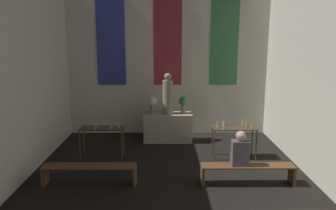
% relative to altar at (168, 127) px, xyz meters
% --- Properties ---
extents(wall_back, '(6.59, 0.16, 5.03)m').
position_rel_altar_xyz_m(wall_back, '(0.00, 0.95, 2.11)').
color(wall_back, beige).
rests_on(wall_back, ground_plane).
extents(altar, '(1.45, 0.59, 0.86)m').
position_rel_altar_xyz_m(altar, '(0.00, 0.00, 0.00)').
color(altar, '#ADA38E').
rests_on(altar, ground_plane).
extents(statue, '(0.31, 0.31, 1.22)m').
position_rel_altar_xyz_m(statue, '(0.00, 0.00, 0.99)').
color(statue, gray).
rests_on(statue, altar).
extents(flower_vase_left, '(0.28, 0.28, 0.52)m').
position_rel_altar_xyz_m(flower_vase_left, '(-0.47, 0.00, 0.76)').
color(flower_vase_left, '#937A5B').
rests_on(flower_vase_left, altar).
extents(flower_vase_right, '(0.28, 0.28, 0.52)m').
position_rel_altar_xyz_m(flower_vase_right, '(0.47, 0.00, 0.76)').
color(flower_vase_right, '#937A5B').
rests_on(flower_vase_right, altar).
extents(candle_rack_left, '(1.13, 0.47, 1.00)m').
position_rel_altar_xyz_m(candle_rack_left, '(-1.72, -1.40, 0.27)').
color(candle_rack_left, '#473823').
rests_on(candle_rack_left, ground_plane).
extents(candle_rack_right, '(1.13, 0.47, 1.00)m').
position_rel_altar_xyz_m(candle_rack_right, '(1.72, -1.40, 0.27)').
color(candle_rack_right, '#473823').
rests_on(candle_rack_right, ground_plane).
extents(pew_back_left, '(1.99, 0.36, 0.43)m').
position_rel_altar_xyz_m(pew_back_left, '(-1.69, -3.01, -0.11)').
color(pew_back_left, brown).
rests_on(pew_back_left, ground_plane).
extents(pew_back_right, '(1.99, 0.36, 0.43)m').
position_rel_altar_xyz_m(pew_back_right, '(1.69, -3.01, -0.11)').
color(pew_back_right, brown).
rests_on(pew_back_right, ground_plane).
extents(person_seated, '(0.36, 0.24, 0.76)m').
position_rel_altar_xyz_m(person_seated, '(1.51, -3.01, 0.34)').
color(person_seated, '#564C56').
rests_on(person_seated, pew_back_right).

